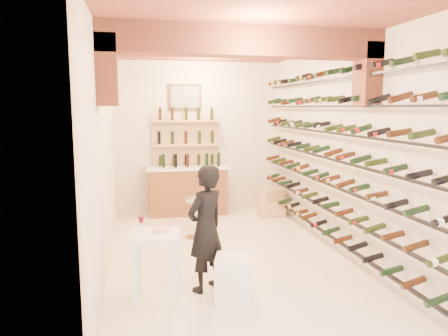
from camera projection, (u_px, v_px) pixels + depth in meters
name	position (u px, v px, depth m)	size (l,w,h in m)	color
ground	(228.00, 255.00, 6.52)	(6.00, 6.00, 0.00)	white
room_shell	(232.00, 106.00, 5.95)	(3.52, 6.02, 3.21)	beige
wine_rack	(324.00, 152.00, 6.61)	(0.32, 5.70, 2.56)	black
back_counter	(188.00, 189.00, 8.96)	(1.70, 0.62, 1.29)	brown
back_shelving	(186.00, 158.00, 9.10)	(1.40, 0.31, 2.73)	tan
tasting_table	(156.00, 245.00, 4.92)	(0.61, 0.61, 0.97)	white
white_stool	(233.00, 277.00, 5.00)	(0.41, 0.41, 0.52)	white
person	(206.00, 228.00, 5.18)	(0.57, 0.37, 1.56)	black
chrome_barstool	(196.00, 215.00, 7.28)	(0.37, 0.37, 0.71)	silver
crate_lower	(271.00, 208.00, 8.82)	(0.54, 0.38, 0.32)	tan
crate_upper	(271.00, 195.00, 8.78)	(0.44, 0.30, 0.26)	tan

